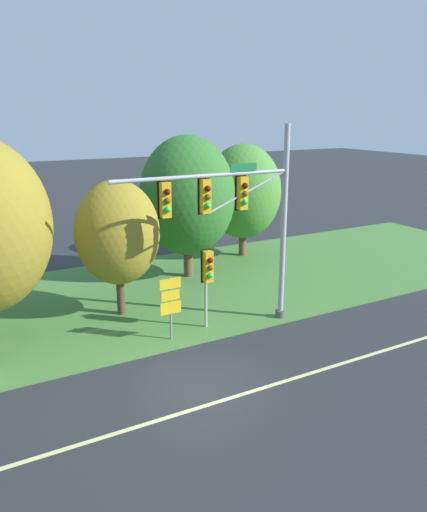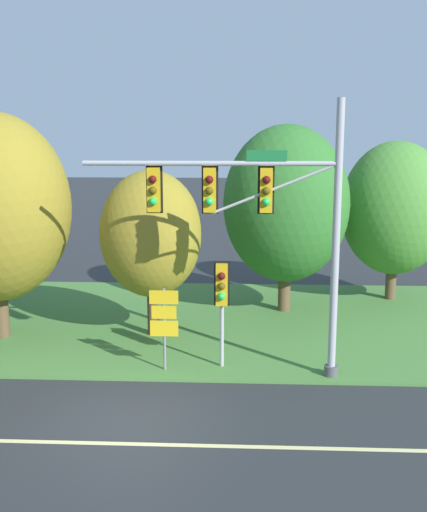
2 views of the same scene
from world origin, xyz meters
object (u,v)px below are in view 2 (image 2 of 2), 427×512
tree_tall_centre (395,208)px  tree_behind_signpost (151,234)px  tree_mid_verge (286,204)px  traffic_signal_mast (260,212)px  pedestrian_signal_further_along (222,291)px  route_sign_post (164,319)px

tree_tall_centre → tree_behind_signpost: bearing=-150.7°
tree_mid_verge → traffic_signal_mast: bearing=-99.7°
pedestrian_signal_further_along → route_sign_post: 1.87m
traffic_signal_mast → route_sign_post: traffic_signal_mast is taller
pedestrian_signal_further_along → tree_tall_centre: bearing=50.7°
traffic_signal_mast → tree_behind_signpost: traffic_signal_mast is taller
pedestrian_signal_further_along → tree_tall_centre: (6.78, 8.30, 1.45)m
pedestrian_signal_further_along → tree_tall_centre: tree_tall_centre is taller
tree_behind_signpost → route_sign_post: bearing=-75.9°
pedestrian_signal_further_along → tree_behind_signpost: (-2.51, 3.09, 1.16)m
tree_tall_centre → pedestrian_signal_further_along: bearing=-129.3°
traffic_signal_mast → tree_behind_signpost: size_ratio=1.38×
tree_behind_signpost → tree_mid_verge: bearing=34.3°
traffic_signal_mast → tree_mid_verge: 6.89m
pedestrian_signal_further_along → tree_tall_centre: 10.81m
tree_behind_signpost → tree_mid_verge: (4.73, 3.22, 0.67)m
route_sign_post → tree_mid_verge: 8.04m
traffic_signal_mast → tree_behind_signpost: (-3.58, 3.55, -1.22)m
traffic_signal_mast → tree_behind_signpost: 5.18m
route_sign_post → tree_behind_signpost: 3.93m
tree_behind_signpost → tree_tall_centre: (9.29, 5.21, 0.29)m
pedestrian_signal_further_along → tree_mid_verge: tree_mid_verge is taller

